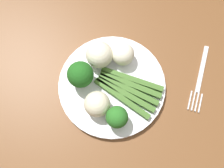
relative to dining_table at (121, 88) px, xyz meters
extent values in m
cube|color=#B7A88E|center=(0.00, 0.00, -0.65)|extent=(6.00, 6.00, 0.02)
cube|color=brown|center=(0.00, 0.00, 0.08)|extent=(1.44, 0.83, 0.04)
cylinder|color=brown|center=(-0.26, -0.46, -0.41)|extent=(0.04, 0.04, 0.45)
cylinder|color=brown|center=(0.08, -0.47, -0.41)|extent=(0.04, 0.04, 0.45)
cylinder|color=white|center=(0.02, 0.03, 0.11)|extent=(0.24, 0.24, 0.01)
cube|color=#3D6626|center=(-0.01, 0.06, 0.12)|extent=(0.14, 0.07, 0.01)
cube|color=#3D6626|center=(-0.02, 0.05, 0.12)|extent=(0.14, 0.06, 0.01)
cube|color=#3D6626|center=(-0.02, 0.04, 0.12)|extent=(0.14, 0.05, 0.01)
cube|color=#3D6626|center=(-0.02, 0.02, 0.12)|extent=(0.14, 0.04, 0.01)
cube|color=#3D6626|center=(-0.02, 0.01, 0.12)|extent=(0.14, 0.03, 0.01)
cylinder|color=#4C7F2B|center=(0.09, 0.04, 0.13)|extent=(0.02, 0.02, 0.02)
sphere|color=#1E5B1C|center=(0.09, 0.04, 0.16)|extent=(0.06, 0.06, 0.06)
cylinder|color=#568E33|center=(-0.01, 0.11, 0.13)|extent=(0.02, 0.02, 0.02)
sphere|color=#286B23|center=(-0.01, 0.11, 0.15)|extent=(0.05, 0.05, 0.05)
sphere|color=white|center=(0.01, -0.04, 0.14)|extent=(0.05, 0.05, 0.05)
sphere|color=beige|center=(0.04, 0.09, 0.15)|extent=(0.06, 0.06, 0.06)
sphere|color=silver|center=(0.06, -0.02, 0.15)|extent=(0.06, 0.06, 0.06)
cube|color=silver|center=(-0.18, -0.06, 0.10)|extent=(0.02, 0.12, 0.00)
cube|color=silver|center=(-0.16, 0.03, 0.10)|extent=(0.01, 0.05, 0.00)
cube|color=silver|center=(-0.17, 0.03, 0.10)|extent=(0.01, 0.05, 0.00)
cube|color=silver|center=(-0.18, 0.03, 0.10)|extent=(0.01, 0.05, 0.00)
cube|color=silver|center=(-0.19, 0.03, 0.10)|extent=(0.01, 0.05, 0.00)
camera|label=1|loc=(-0.02, 0.21, 0.71)|focal=43.89mm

